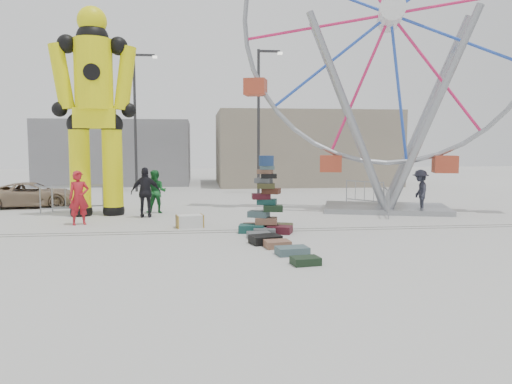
{
  "coord_description": "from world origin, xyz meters",
  "views": [
    {
      "loc": [
        -0.38,
        -14.89,
        2.75
      ],
      "look_at": [
        1.59,
        2.06,
        1.13
      ],
      "focal_mm": 35.0,
      "sensor_mm": 36.0,
      "label": 1
    }
  ],
  "objects": [
    {
      "name": "track_line_near",
      "position": [
        0.0,
        0.6,
        0.0
      ],
      "size": [
        40.0,
        0.04,
        0.01
      ],
      "primitive_type": "cube",
      "color": "#47443F",
      "rests_on": "ground"
    },
    {
      "name": "row_case_5",
      "position": [
        2.05,
        -3.84,
        0.09
      ],
      "size": [
        0.7,
        0.56,
        0.18
      ],
      "primitive_type": "cube",
      "rotation": [
        0.0,
        0.0,
        0.17
      ],
      "color": "black",
      "rests_on": "ground"
    },
    {
      "name": "building_left",
      "position": [
        -6.0,
        22.0,
        2.2
      ],
      "size": [
        10.0,
        8.0,
        4.4
      ],
      "primitive_type": "cube",
      "color": "gray",
      "rests_on": "ground"
    },
    {
      "name": "row_case_4",
      "position": [
        1.94,
        -2.77,
        0.1
      ],
      "size": [
        0.86,
        0.64,
        0.2
      ],
      "primitive_type": "cube",
      "rotation": [
        0.0,
        0.0,
        0.14
      ],
      "color": "#466064",
      "rests_on": "ground"
    },
    {
      "name": "pedestrian_red",
      "position": [
        -4.47,
        2.73,
        0.93
      ],
      "size": [
        0.8,
        0.67,
        1.87
      ],
      "primitive_type": "imported",
      "rotation": [
        0.0,
        0.0,
        0.4
      ],
      "color": "#AC1822",
      "rests_on": "ground"
    },
    {
      "name": "suitcase_tower",
      "position": [
        1.73,
        0.55,
        0.68
      ],
      "size": [
        1.83,
        1.53,
        2.41
      ],
      "rotation": [
        0.0,
        0.0,
        -0.26
      ],
      "color": "#194B46",
      "rests_on": "ground"
    },
    {
      "name": "lamp_post_right",
      "position": [
        3.09,
        13.0,
        4.48
      ],
      "size": [
        1.41,
        0.25,
        8.0
      ],
      "color": "#2D2D30",
      "rests_on": "ground"
    },
    {
      "name": "steamer_trunk",
      "position": [
        -0.68,
        1.73,
        0.21
      ],
      "size": [
        0.96,
        0.66,
        0.41
      ],
      "primitive_type": "cube",
      "rotation": [
        0.0,
        0.0,
        0.18
      ],
      "color": "silver",
      "rests_on": "ground"
    },
    {
      "name": "lamp_post_left",
      "position": [
        -3.91,
        15.0,
        4.48
      ],
      "size": [
        1.41,
        0.25,
        8.0
      ],
      "color": "#2D2D30",
      "rests_on": "ground"
    },
    {
      "name": "barricade_wheel_front",
      "position": [
        6.86,
        3.63,
        0.55
      ],
      "size": [
        0.64,
        1.95,
        1.1
      ],
      "primitive_type": null,
      "rotation": [
        0.0,
        0.0,
        1.3
      ],
      "color": "gray",
      "rests_on": "ground"
    },
    {
      "name": "barricade_dummy_c",
      "position": [
        -5.38,
        6.51,
        0.55
      ],
      "size": [
        1.98,
        0.5,
        1.1
      ],
      "primitive_type": null,
      "rotation": [
        0.0,
        0.0,
        0.2
      ],
      "color": "gray",
      "rests_on": "ground"
    },
    {
      "name": "building_right",
      "position": [
        7.0,
        20.0,
        2.5
      ],
      "size": [
        12.0,
        8.0,
        5.0
      ],
      "primitive_type": "cube",
      "color": "gray",
      "rests_on": "ground"
    },
    {
      "name": "track_line_far",
      "position": [
        0.0,
        1.0,
        0.0
      ],
      "size": [
        40.0,
        0.04,
        0.01
      ],
      "primitive_type": "cube",
      "color": "#47443F",
      "rests_on": "ground"
    },
    {
      "name": "crash_test_dummy",
      "position": [
        -4.31,
        5.03,
        4.33
      ],
      "size": [
        3.27,
        1.44,
        8.21
      ],
      "rotation": [
        0.0,
        0.0,
        0.1
      ],
      "color": "black",
      "rests_on": "ground"
    },
    {
      "name": "pedestrian_black",
      "position": [
        -2.36,
        4.24,
        0.95
      ],
      "size": [
        1.14,
        0.53,
        1.9
      ],
      "primitive_type": "imported",
      "rotation": [
        0.0,
        0.0,
        3.2
      ],
      "color": "black",
      "rests_on": "ground"
    },
    {
      "name": "pedestrian_grey",
      "position": [
        8.56,
        4.31,
        0.88
      ],
      "size": [
        0.89,
        1.25,
        1.75
      ],
      "primitive_type": "imported",
      "rotation": [
        0.0,
        0.0,
        -1.8
      ],
      "color": "#242530",
      "rests_on": "ground"
    },
    {
      "name": "ground",
      "position": [
        0.0,
        0.0,
        0.0
      ],
      "size": [
        90.0,
        90.0,
        0.0
      ],
      "primitive_type": "plane",
      "color": "#9E9E99",
      "rests_on": "ground"
    },
    {
      "name": "barricade_dummy_b",
      "position": [
        -5.73,
        5.88,
        0.55
      ],
      "size": [
        2.0,
        0.23,
        1.1
      ],
      "primitive_type": null,
      "rotation": [
        0.0,
        0.0,
        -0.06
      ],
      "color": "gray",
      "rests_on": "ground"
    },
    {
      "name": "pedestrian_green",
      "position": [
        -2.07,
        5.36,
        0.87
      ],
      "size": [
        0.96,
        0.81,
        1.74
      ],
      "primitive_type": "imported",
      "rotation": [
        0.0,
        0.0,
        -0.2
      ],
      "color": "#19652A",
      "rests_on": "ground"
    },
    {
      "name": "ferris_wheel",
      "position": [
        7.42,
        5.07,
        6.98
      ],
      "size": [
        11.76,
        4.3,
        14.17
      ],
      "rotation": [
        0.0,
        0.0,
        -0.29
      ],
      "color": "gray",
      "rests_on": "ground"
    },
    {
      "name": "row_case_0",
      "position": [
        1.29,
        0.58,
        0.11
      ],
      "size": [
        0.7,
        0.57,
        0.23
      ],
      "primitive_type": "cube",
      "rotation": [
        0.0,
        0.0,
        0.12
      ],
      "color": "#3C3B1E",
      "rests_on": "ground"
    },
    {
      "name": "row_case_3",
      "position": [
        1.7,
        -1.89,
        0.1
      ],
      "size": [
        0.72,
        0.6,
        0.2
      ],
      "primitive_type": "cube",
      "rotation": [
        0.0,
        0.0,
        0.12
      ],
      "color": "#8A5C46",
      "rests_on": "ground"
    },
    {
      "name": "parked_suv",
      "position": [
        -7.66,
        7.99,
        0.55
      ],
      "size": [
        4.11,
        2.2,
        1.1
      ],
      "primitive_type": "imported",
      "rotation": [
        0.0,
        0.0,
        1.67
      ],
      "color": "#8D745B",
      "rests_on": "ground"
    },
    {
      "name": "row_case_2",
      "position": [
        1.46,
        -1.3,
        0.12
      ],
      "size": [
        0.95,
        0.8,
        0.24
      ],
      "primitive_type": "cube",
      "rotation": [
        0.0,
        0.0,
        0.28
      ],
      "color": "black",
      "rests_on": "ground"
    },
    {
      "name": "barricade_wheel_back",
      "position": [
        7.26,
        7.36,
        0.55
      ],
      "size": [
        1.3,
        1.64,
        1.1
      ],
      "primitive_type": null,
      "rotation": [
        0.0,
        0.0,
        -0.91
      ],
      "color": "gray",
      "rests_on": "ground"
    },
    {
      "name": "row_case_1",
      "position": [
        1.38,
        -0.46,
        0.09
      ],
      "size": [
        0.7,
        0.57,
        0.18
      ],
      "primitive_type": "cube",
      "rotation": [
        0.0,
        0.0,
        0.08
      ],
      "color": "#575B5F",
      "rests_on": "ground"
    }
  ]
}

